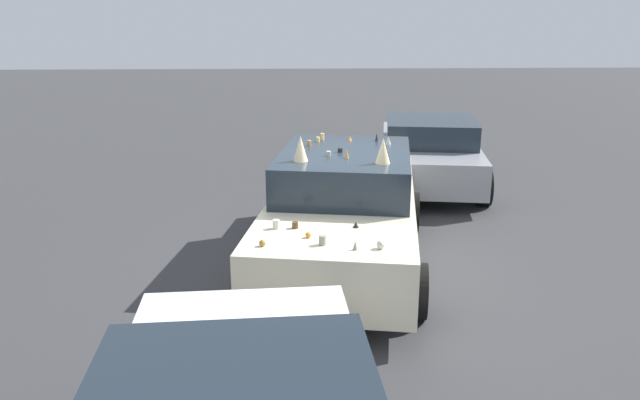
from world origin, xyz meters
The scene contains 3 objects.
ground_plane centered at (0.00, 0.00, 0.00)m, with size 60.00×60.00×0.00m, color #38383A.
art_car_decorated centered at (0.06, -0.01, 0.75)m, with size 4.69×2.59×1.79m.
parked_sedan_far_right centered at (3.86, -1.94, 0.67)m, with size 4.22×2.43×1.32m.
Camera 1 is at (-7.59, 0.60, 3.22)m, focal length 34.53 mm.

